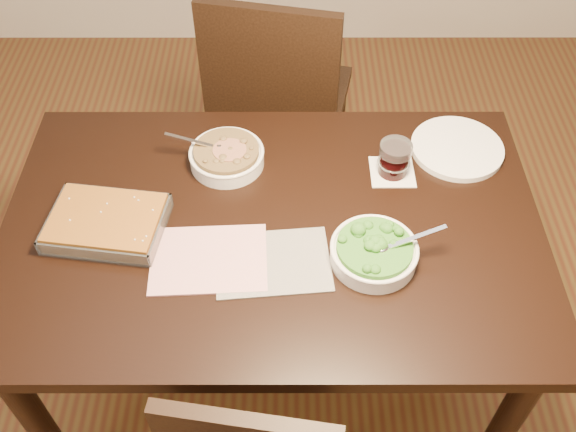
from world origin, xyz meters
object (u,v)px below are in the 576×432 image
object	(u,v)px
stew_bowl	(227,156)
broccoli_bowl	(374,252)
wine_tumbler	(394,158)
chair_far	(278,98)
table	(273,247)
baking_dish	(107,223)
dinner_plate	(457,148)

from	to	relation	value
stew_bowl	broccoli_bowl	distance (m)	0.51
stew_bowl	wine_tumbler	world-z (taller)	wine_tumbler
broccoli_bowl	chair_far	size ratio (longest dim) A/B	0.25
stew_bowl	broccoli_bowl	world-z (taller)	broccoli_bowl
table	baking_dish	distance (m)	0.44
table	dinner_plate	size ratio (longest dim) A/B	5.33
stew_bowl	wine_tumbler	bearing A→B (deg)	-4.49
baking_dish	wine_tumbler	bearing A→B (deg)	23.37
chair_far	baking_dish	bearing A→B (deg)	73.69
baking_dish	wine_tumbler	world-z (taller)	wine_tumbler
table	broccoli_bowl	bearing A→B (deg)	-24.72
dinner_plate	table	bearing A→B (deg)	-152.20
broccoli_bowl	baking_dish	xyz separation A→B (m)	(-0.67, 0.10, -0.00)
baking_dish	broccoli_bowl	bearing A→B (deg)	-0.28
broccoli_bowl	wine_tumbler	distance (m)	0.32
dinner_plate	stew_bowl	bearing A→B (deg)	-175.42
stew_bowl	chair_far	bearing A→B (deg)	76.27
stew_bowl	wine_tumbler	distance (m)	0.46
wine_tumbler	chair_far	xyz separation A→B (m)	(-0.33, 0.58, -0.25)
stew_bowl	baking_dish	distance (m)	0.38
stew_bowl	baking_dish	xyz separation A→B (m)	(-0.29, -0.24, -0.00)
baking_dish	chair_far	size ratio (longest dim) A/B	0.32
broccoli_bowl	wine_tumbler	bearing A→B (deg)	75.20
broccoli_bowl	baking_dish	world-z (taller)	broccoli_bowl
stew_bowl	broccoli_bowl	size ratio (longest dim) A/B	0.96
stew_bowl	dinner_plate	bearing A→B (deg)	4.58
table	wine_tumbler	size ratio (longest dim) A/B	14.33
wine_tumbler	chair_far	world-z (taller)	chair_far
table	chair_far	size ratio (longest dim) A/B	1.42
stew_bowl	broccoli_bowl	bearing A→B (deg)	-41.83
table	dinner_plate	distance (m)	0.60
table	baking_dish	world-z (taller)	baking_dish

